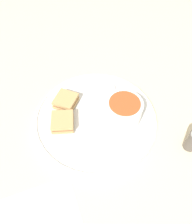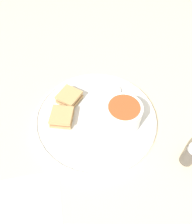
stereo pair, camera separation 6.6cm
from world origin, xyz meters
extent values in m
plane|color=beige|center=(0.00, 0.00, 0.00)|extent=(2.40, 2.40, 0.00)
cylinder|color=white|center=(0.00, 0.00, 0.01)|extent=(0.38, 0.38, 0.02)
torus|color=white|center=(0.00, 0.00, 0.02)|extent=(0.37, 0.37, 0.01)
cylinder|color=white|center=(0.05, -0.07, 0.02)|extent=(0.06, 0.06, 0.01)
cylinder|color=white|center=(0.05, -0.07, 0.06)|extent=(0.11, 0.11, 0.07)
cylinder|color=#B74C23|center=(0.05, -0.07, 0.09)|extent=(0.09, 0.09, 0.01)
cube|color=silver|center=(0.11, -0.02, 0.02)|extent=(0.03, 0.09, 0.00)
ellipsoid|color=silver|center=(0.12, 0.04, 0.02)|extent=(0.03, 0.04, 0.01)
cube|color=tan|center=(-0.03, 0.10, 0.02)|extent=(0.09, 0.08, 0.01)
cube|color=brown|center=(-0.03, 0.10, 0.03)|extent=(0.08, 0.08, 0.01)
cube|color=tan|center=(-0.03, 0.10, 0.04)|extent=(0.09, 0.08, 0.01)
cube|color=tan|center=(-0.09, 0.05, 0.02)|extent=(0.09, 0.09, 0.01)
cube|color=brown|center=(-0.09, 0.05, 0.03)|extent=(0.09, 0.09, 0.01)
cube|color=tan|center=(-0.09, 0.05, 0.04)|extent=(0.09, 0.09, 0.01)
cylinder|color=#4C4742|center=(0.11, -0.26, 0.03)|extent=(0.04, 0.04, 0.07)
camera|label=1|loc=(-0.29, -0.26, 0.57)|focal=35.00mm
camera|label=2|loc=(-0.24, -0.30, 0.57)|focal=35.00mm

